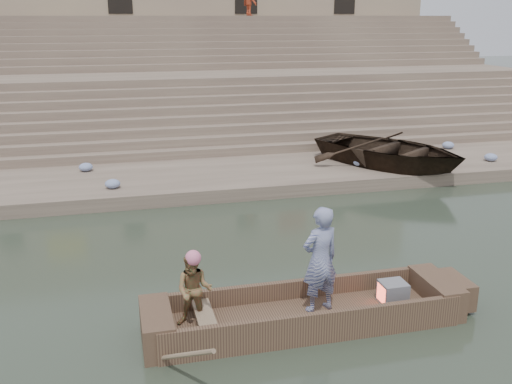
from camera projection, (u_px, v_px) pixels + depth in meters
name	position (u px, v px, depth m)	size (l,w,h in m)	color
ground	(275.00, 298.00, 11.09)	(120.00, 120.00, 0.00)	#283326
lower_landing	(207.00, 179.00, 18.45)	(32.00, 4.00, 0.40)	gray
mid_landing	(179.00, 107.00, 25.06)	(32.00, 3.00, 2.80)	gray
upper_landing	(163.00, 66.00, 31.20)	(32.00, 3.00, 5.20)	gray
ghat_steps	(174.00, 93.00, 26.51)	(32.00, 11.00, 5.20)	gray
building_wall	(154.00, 9.00, 34.03)	(32.00, 5.07, 11.20)	#9B8969
main_rowboat	(304.00, 319.00, 10.09)	(5.00, 1.30, 0.22)	brown
rowboat_trim	(316.00, 308.00, 10.08)	(6.04, 2.63, 1.95)	brown
standing_man	(320.00, 260.00, 9.91)	(0.70, 0.46, 1.92)	navy
rowing_man	(194.00, 290.00, 9.50)	(0.62, 0.48, 1.28)	#297B3A
television	(392.00, 293.00, 10.38)	(0.46, 0.42, 0.40)	slate
beached_rowboat	(389.00, 150.00, 19.11)	(3.70, 5.17, 1.07)	#2D2116
pedestrian	(250.00, 0.00, 31.05)	(1.05, 0.60, 1.62)	maroon
cloth_bundles	(311.00, 162.00, 19.20)	(13.95, 2.75, 0.26)	#3F5999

